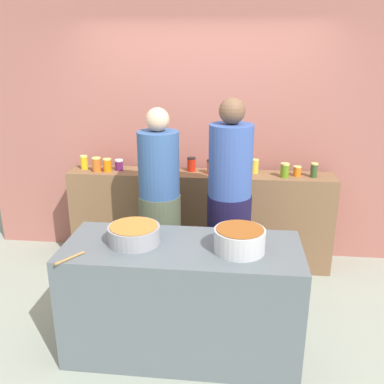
% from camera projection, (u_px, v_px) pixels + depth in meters
% --- Properties ---
extents(ground, '(12.00, 12.00, 0.00)m').
position_uv_depth(ground, '(187.00, 323.00, 3.56)').
color(ground, gray).
extents(storefront_wall, '(4.80, 0.12, 3.00)m').
position_uv_depth(storefront_wall, '(203.00, 118.00, 4.44)').
color(storefront_wall, '#A05D53').
rests_on(storefront_wall, ground).
extents(display_shelf, '(2.70, 0.36, 1.00)m').
position_uv_depth(display_shelf, '(200.00, 219.00, 4.44)').
color(display_shelf, brown).
rests_on(display_shelf, ground).
extents(prep_table, '(1.70, 0.70, 0.87)m').
position_uv_depth(prep_table, '(183.00, 298.00, 3.14)').
color(prep_table, '#555E64').
rests_on(prep_table, ground).
extents(preserve_jar_0, '(0.08, 0.08, 0.14)m').
position_uv_depth(preserve_jar_0, '(84.00, 162.00, 4.39)').
color(preserve_jar_0, gold).
rests_on(preserve_jar_0, display_shelf).
extents(preserve_jar_1, '(0.09, 0.09, 0.15)m').
position_uv_depth(preserve_jar_1, '(97.00, 164.00, 4.30)').
color(preserve_jar_1, '#CD6020').
rests_on(preserve_jar_1, display_shelf).
extents(preserve_jar_2, '(0.09, 0.09, 0.14)m').
position_uv_depth(preserve_jar_2, '(107.00, 165.00, 4.30)').
color(preserve_jar_2, orange).
rests_on(preserve_jar_2, display_shelf).
extents(preserve_jar_3, '(0.09, 0.09, 0.11)m').
position_uv_depth(preserve_jar_3, '(119.00, 165.00, 4.35)').
color(preserve_jar_3, '#5A1A50').
rests_on(preserve_jar_3, display_shelf).
extents(preserve_jar_4, '(0.07, 0.07, 0.12)m').
position_uv_depth(preserve_jar_4, '(150.00, 167.00, 4.24)').
color(preserve_jar_4, '#2F4D2C').
rests_on(preserve_jar_4, display_shelf).
extents(preserve_jar_5, '(0.09, 0.09, 0.11)m').
position_uv_depth(preserve_jar_5, '(162.00, 165.00, 4.35)').
color(preserve_jar_5, '#402542').
rests_on(preserve_jar_5, display_shelf).
extents(preserve_jar_6, '(0.07, 0.07, 0.11)m').
position_uv_depth(preserve_jar_6, '(173.00, 167.00, 4.27)').
color(preserve_jar_6, '#D75C07').
rests_on(preserve_jar_6, display_shelf).
extents(preserve_jar_7, '(0.09, 0.09, 0.14)m').
position_uv_depth(preserve_jar_7, '(191.00, 164.00, 4.31)').
color(preserve_jar_7, red).
rests_on(preserve_jar_7, display_shelf).
extents(preserve_jar_8, '(0.08, 0.08, 0.14)m').
position_uv_depth(preserve_jar_8, '(211.00, 167.00, 4.21)').
color(preserve_jar_8, orange).
rests_on(preserve_jar_8, display_shelf).
extents(preserve_jar_9, '(0.07, 0.07, 0.11)m').
position_uv_depth(preserve_jar_9, '(224.00, 170.00, 4.19)').
color(preserve_jar_9, gold).
rests_on(preserve_jar_9, display_shelf).
extents(preserve_jar_10, '(0.08, 0.08, 0.14)m').
position_uv_depth(preserve_jar_10, '(255.00, 166.00, 4.24)').
color(preserve_jar_10, gold).
rests_on(preserve_jar_10, display_shelf).
extents(preserve_jar_11, '(0.09, 0.09, 0.14)m').
position_uv_depth(preserve_jar_11, '(285.00, 170.00, 4.10)').
color(preserve_jar_11, '#5C841A').
rests_on(preserve_jar_11, display_shelf).
extents(preserve_jar_12, '(0.08, 0.08, 0.10)m').
position_uv_depth(preserve_jar_12, '(297.00, 171.00, 4.15)').
color(preserve_jar_12, orange).
rests_on(preserve_jar_12, display_shelf).
extents(preserve_jar_13, '(0.07, 0.07, 0.14)m').
position_uv_depth(preserve_jar_13, '(314.00, 170.00, 4.11)').
color(preserve_jar_13, '#344B24').
rests_on(preserve_jar_13, display_shelf).
extents(cooking_pot_left, '(0.37, 0.37, 0.13)m').
position_uv_depth(cooking_pot_left, '(134.00, 234.00, 3.03)').
color(cooking_pot_left, gray).
rests_on(cooking_pot_left, prep_table).
extents(cooking_pot_center, '(0.35, 0.35, 0.17)m').
position_uv_depth(cooking_pot_center, '(240.00, 240.00, 2.90)').
color(cooking_pot_center, '#B7B7BC').
rests_on(cooking_pot_center, prep_table).
extents(wooden_spoon, '(0.14, 0.20, 0.02)m').
position_uv_depth(wooden_spoon, '(70.00, 258.00, 2.80)').
color(wooden_spoon, '#9E703D').
rests_on(wooden_spoon, prep_table).
extents(cook_with_tongs, '(0.38, 0.38, 1.73)m').
position_uv_depth(cook_with_tongs, '(160.00, 212.00, 3.84)').
color(cook_with_tongs, '#4E5740').
rests_on(cook_with_tongs, ground).
extents(cook_in_cap, '(0.39, 0.39, 1.83)m').
position_uv_depth(cook_in_cap, '(229.00, 214.00, 3.68)').
color(cook_in_cap, '#181333').
rests_on(cook_in_cap, ground).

